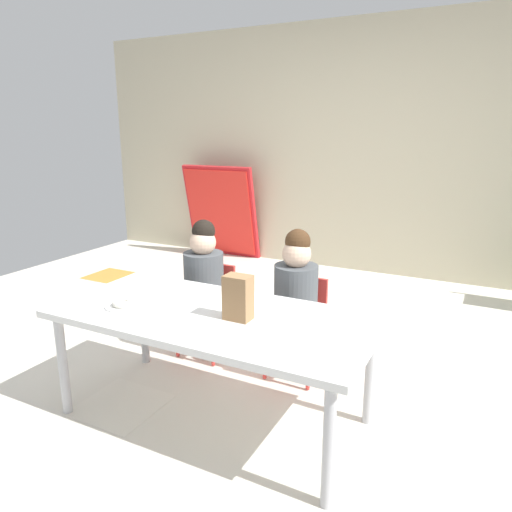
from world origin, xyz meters
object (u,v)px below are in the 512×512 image
at_px(seated_child_near_camera, 205,275).
at_px(paper_bag_brown, 238,298).
at_px(seated_child_middle_seat, 296,290).
at_px(craft_table, 213,322).
at_px(folded_activity_table, 221,212).
at_px(paper_plate_near_edge, 123,306).
at_px(donut_powdered_on_plate, 123,303).

distance_m(seated_child_near_camera, paper_bag_brown, 0.88).
distance_m(seated_child_near_camera, seated_child_middle_seat, 0.65).
distance_m(craft_table, folded_activity_table, 3.36).
distance_m(seated_child_middle_seat, paper_plate_near_edge, 1.00).
bearing_deg(donut_powdered_on_plate, paper_bag_brown, 11.94).
height_order(seated_child_near_camera, paper_bag_brown, seated_child_near_camera).
bearing_deg(craft_table, seated_child_near_camera, 126.07).
bearing_deg(seated_child_middle_seat, paper_bag_brown, -94.39).
relative_size(folded_activity_table, paper_plate_near_edge, 6.04).
bearing_deg(seated_child_near_camera, paper_plate_near_edge, -90.74).
height_order(seated_child_middle_seat, donut_powdered_on_plate, seated_child_middle_seat).
bearing_deg(folded_activity_table, paper_bag_brown, -57.41).
xyz_separation_m(paper_bag_brown, donut_powdered_on_plate, (-0.61, -0.13, -0.09)).
bearing_deg(craft_table, folded_activity_table, 120.46).
xyz_separation_m(seated_child_middle_seat, donut_powdered_on_plate, (-0.66, -0.75, 0.06)).
relative_size(seated_child_middle_seat, paper_plate_near_edge, 5.10).
distance_m(craft_table, paper_plate_near_edge, 0.48).
distance_m(seated_child_middle_seat, folded_activity_table, 2.97).
distance_m(paper_bag_brown, paper_plate_near_edge, 0.63).
relative_size(craft_table, folded_activity_table, 1.49).
bearing_deg(donut_powdered_on_plate, seated_child_middle_seat, 48.80).
height_order(craft_table, folded_activity_table, folded_activity_table).
height_order(folded_activity_table, paper_plate_near_edge, folded_activity_table).
height_order(paper_bag_brown, paper_plate_near_edge, paper_bag_brown).
height_order(seated_child_near_camera, folded_activity_table, folded_activity_table).
bearing_deg(paper_bag_brown, donut_powdered_on_plate, -168.06).
relative_size(seated_child_near_camera, folded_activity_table, 0.84).
height_order(craft_table, seated_child_near_camera, seated_child_near_camera).
relative_size(paper_plate_near_edge, donut_powdered_on_plate, 1.67).
xyz_separation_m(folded_activity_table, paper_plate_near_edge, (1.25, -3.04, 0.06)).
bearing_deg(paper_plate_near_edge, paper_bag_brown, 11.94).
height_order(seated_child_middle_seat, paper_plate_near_edge, seated_child_middle_seat).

